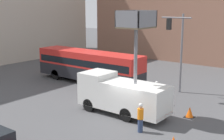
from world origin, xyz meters
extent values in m
plane|color=#4C4C4F|center=(0.00, 0.00, 0.00)|extent=(120.00, 120.00, 0.00)
cube|color=#936651|center=(26.58, 6.97, 7.36)|extent=(10.00, 28.00, 14.72)
cube|color=silver|center=(0.73, 3.33, 1.62)|extent=(2.34, 2.02, 2.37)
cube|color=silver|center=(0.73, -0.04, 1.42)|extent=(2.34, 4.71, 1.97)
cube|color=red|center=(0.73, -2.35, 0.58)|extent=(2.30, 0.10, 0.24)
cylinder|color=black|center=(-0.29, 3.33, 0.48)|extent=(0.30, 0.96, 0.96)
cylinder|color=black|center=(1.75, 3.33, 0.48)|extent=(0.30, 0.96, 0.96)
cylinder|color=black|center=(-0.29, -0.04, 0.48)|extent=(0.30, 0.96, 0.96)
cylinder|color=black|center=(1.75, -0.04, 0.48)|extent=(0.30, 0.96, 0.96)
cylinder|color=slate|center=(0.73, -0.04, 4.31)|extent=(0.24, 0.24, 3.82)
cube|color=brown|center=(0.73, -0.04, 6.27)|extent=(2.29, 1.82, 0.10)
cube|color=slate|center=(-0.37, -0.04, 6.85)|extent=(0.08, 1.82, 1.05)
cube|color=slate|center=(1.84, -0.04, 6.85)|extent=(0.08, 1.82, 1.05)
cube|color=slate|center=(0.73, 0.83, 6.85)|extent=(2.29, 0.08, 1.05)
cube|color=slate|center=(0.73, -0.91, 6.85)|extent=(2.29, 0.08, 1.05)
cube|color=#232328|center=(6.07, 8.96, 1.07)|extent=(2.54, 11.88, 1.22)
cube|color=red|center=(6.07, 8.96, 2.42)|extent=(2.54, 11.88, 1.49)
cube|color=black|center=(6.07, 8.96, 2.20)|extent=(2.56, 11.40, 0.66)
cylinder|color=black|center=(4.95, 12.65, 0.54)|extent=(0.30, 1.08, 1.08)
cylinder|color=black|center=(7.19, 12.65, 0.54)|extent=(0.30, 1.08, 1.08)
cylinder|color=black|center=(4.95, 5.28, 0.54)|extent=(0.30, 1.08, 1.08)
cylinder|color=black|center=(7.19, 5.28, 0.54)|extent=(0.30, 1.08, 1.08)
cylinder|color=slate|center=(8.47, 0.24, 3.48)|extent=(0.18, 0.18, 6.97)
cylinder|color=slate|center=(7.16, 0.22, 6.67)|extent=(0.17, 2.62, 0.13)
cube|color=black|center=(5.85, 0.20, 6.22)|extent=(0.32, 0.32, 0.90)
sphere|color=red|center=(5.85, 0.20, 6.47)|extent=(0.20, 0.20, 0.20)
cylinder|color=navy|center=(-1.22, -1.73, 0.43)|extent=(0.32, 0.32, 0.85)
cylinder|color=orange|center=(-1.22, -1.73, 1.19)|extent=(0.38, 0.38, 0.68)
sphere|color=tan|center=(-1.22, -1.73, 1.65)|extent=(0.23, 0.23, 0.23)
sphere|color=white|center=(-1.22, -1.73, 1.75)|extent=(0.24, 0.24, 0.24)
cylinder|color=navy|center=(4.20, 0.22, 0.43)|extent=(0.32, 0.32, 0.86)
cylinder|color=orange|center=(4.20, 0.22, 1.20)|extent=(0.38, 0.38, 0.68)
sphere|color=tan|center=(4.20, 0.22, 1.65)|extent=(0.23, 0.23, 0.23)
sphere|color=white|center=(4.20, 0.22, 1.75)|extent=(0.24, 0.24, 0.24)
cube|color=black|center=(3.04, -3.10, 0.01)|extent=(0.67, 0.67, 0.03)
cone|color=#F25B0F|center=(3.04, -3.10, 0.38)|extent=(0.54, 0.54, 0.76)
camera|label=1|loc=(-16.65, -11.38, 7.81)|focal=50.00mm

